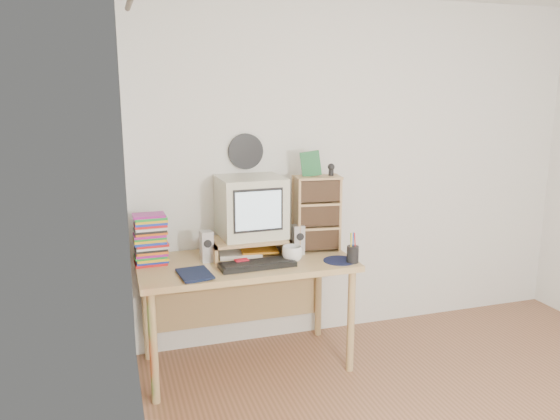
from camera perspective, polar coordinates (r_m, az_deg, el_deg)
back_wall at (r=4.20m, az=8.78°, el=4.08°), size 3.50×0.00×3.50m
left_wall at (r=2.06m, az=-13.92°, el=-4.91°), size 0.00×3.50×3.50m
curtain at (r=2.55m, az=-13.68°, el=-3.88°), size 0.00×2.20×2.20m
wall_disc at (r=3.84m, az=-3.60°, el=6.12°), size 0.25×0.02×0.25m
desk at (r=3.72m, az=-3.84°, el=-6.96°), size 1.40×0.70×0.75m
monitor_riser at (r=3.70m, az=-3.28°, el=-3.37°), size 0.52×0.30×0.12m
crt_monitor at (r=3.70m, az=-2.97°, el=0.30°), size 0.44×0.44×0.41m
speaker_left at (r=3.59m, az=-7.67°, el=-3.80°), size 0.08×0.08×0.21m
speaker_right at (r=3.73m, az=1.90°, el=-3.10°), size 0.08×0.08×0.20m
keyboard at (r=3.48m, az=-2.38°, el=-5.72°), size 0.49×0.18×0.03m
dvd_stack at (r=3.60m, az=-13.34°, el=-3.37°), size 0.20×0.15×0.28m
cd_rack at (r=3.79m, az=3.93°, el=-0.37°), size 0.33×0.21×0.52m
mug at (r=3.57m, az=1.30°, el=-4.63°), size 0.16×0.16×0.11m
diary at (r=3.34m, az=-10.45°, el=-6.63°), size 0.24×0.19×0.05m
mousepad at (r=3.63m, az=6.27°, el=-5.27°), size 0.24×0.24×0.00m
pen_cup at (r=3.58m, az=7.62°, el=-4.28°), size 0.09×0.09×0.16m
papers at (r=3.74m, az=-3.47°, el=-4.42°), size 0.31×0.24×0.04m
red_box at (r=3.51m, az=-4.03°, el=-5.51°), size 0.09×0.06×0.04m
game_box at (r=3.73m, az=3.22°, el=4.85°), size 0.13×0.06×0.17m
webcam at (r=3.77m, az=5.36°, el=4.24°), size 0.05×0.05×0.08m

